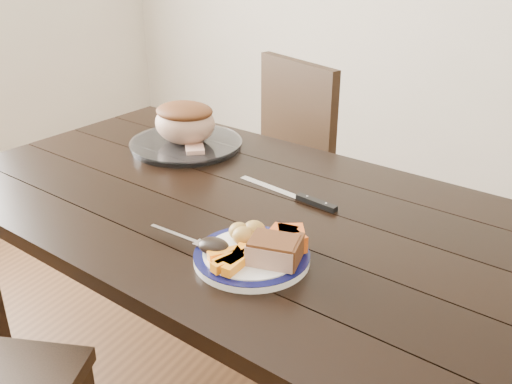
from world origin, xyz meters
The scene contains 14 objects.
dining_table centered at (0.00, 0.00, 0.66)m, with size 1.70×1.10×0.75m.
chair_far centered at (-0.28, 0.73, 0.52)m, with size 0.56×0.56×0.93m.
dinner_plate centered at (0.19, -0.23, 0.76)m, with size 0.25×0.25×0.02m, color white.
plate_rim centered at (0.19, -0.23, 0.77)m, with size 0.25×0.25×0.02m, color #0B0E3B.
serving_platter centered at (-0.34, 0.25, 0.76)m, with size 0.35×0.35×0.02m, color white.
pork_slice centered at (0.25, -0.23, 0.79)m, with size 0.10×0.08×0.04m, color tan.
roasted_potatoes centered at (0.16, -0.19, 0.79)m, with size 0.08×0.08×0.04m.
carrot_batons centered at (0.18, -0.29, 0.78)m, with size 0.08×0.11×0.02m.
pumpkin_wedges centered at (0.25, -0.17, 0.79)m, with size 0.09×0.09×0.04m.
dark_mushroom centered at (0.12, -0.27, 0.79)m, with size 0.07×0.05×0.03m, color black.
fork centered at (0.03, -0.25, 0.77)m, with size 0.18×0.03×0.00m.
roast_joint centered at (-0.34, 0.25, 0.83)m, with size 0.20×0.17×0.13m, color tan.
cut_slice centered at (-0.26, 0.19, 0.78)m, with size 0.07×0.06×0.02m, color tan.
carving_knife centered at (0.16, 0.09, 0.76)m, with size 0.32×0.09×0.01m.
Camera 1 is at (0.72, -1.12, 1.40)m, focal length 40.00 mm.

